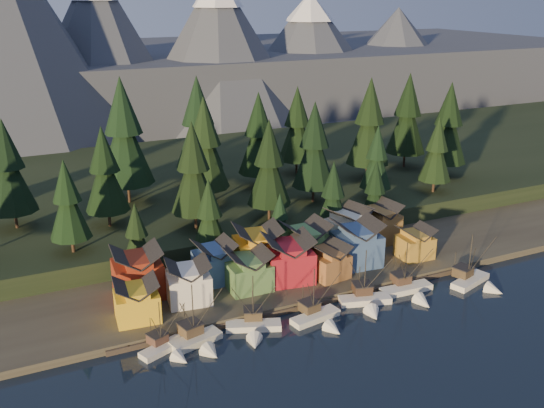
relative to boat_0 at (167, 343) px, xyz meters
name	(u,v)px	position (x,y,z in m)	size (l,w,h in m)	color
ground	(353,345)	(30.21, -11.46, -1.92)	(500.00, 500.00, 0.00)	black
shore_strip	(260,255)	(30.21, 28.54, -1.17)	(400.00, 50.00, 1.50)	#363027
hillside	(192,186)	(30.21, 78.54, 1.08)	(420.00, 100.00, 6.00)	black
dock	(309,301)	(30.21, 5.04, -1.42)	(80.00, 4.00, 1.00)	#493D34
mountain_ridge	(97,65)	(26.01, 202.13, 24.14)	(560.00, 190.00, 90.00)	#4E5364
boat_0	(167,343)	(0.00, 0.00, 0.00)	(9.37, 9.78, 10.22)	silver
boat_1	(199,333)	(5.64, -0.30, 0.62)	(9.96, 10.64, 12.52)	beige
boat_2	(254,321)	(16.09, -0.14, 0.23)	(10.81, 11.24, 11.55)	silver
boat_3	(319,312)	(28.54, -2.19, 0.22)	(10.55, 11.18, 11.46)	white
boat_4	(367,295)	(40.12, -0.62, 0.43)	(11.04, 11.57, 12.34)	white
boat_5	(410,285)	(50.67, -0.46, 0.21)	(11.61, 12.56, 11.89)	white
boat_6	(476,275)	(65.60, -3.09, 0.43)	(10.95, 11.49, 12.29)	white
house_front_0	(137,299)	(-2.35, 10.81, 3.64)	(8.36, 7.97, 7.73)	gold
house_front_1	(188,281)	(8.23, 13.31, 3.99)	(9.07, 8.79, 8.39)	white
house_front_2	(248,269)	(20.83, 13.56, 3.89)	(8.53, 8.59, 8.20)	#527C43
house_front_3	(288,257)	(29.83, 13.47, 4.70)	(10.86, 10.48, 9.75)	maroon
house_front_4	(329,260)	(38.21, 11.21, 3.41)	(8.23, 8.70, 7.29)	#915F33
house_front_5	(356,242)	(46.73, 13.87, 4.90)	(10.35, 9.55, 10.12)	#375282
house_front_6	(415,242)	(60.81, 11.50, 3.35)	(7.35, 6.96, 7.18)	#B8882F
house_back_0	(138,271)	(0.02, 19.79, 4.84)	(9.63, 9.29, 10.01)	maroon
house_back_1	(215,261)	(15.87, 19.45, 4.15)	(8.05, 8.14, 8.70)	#3C5A8F
house_back_2	(258,247)	(25.94, 20.27, 4.92)	(10.88, 10.23, 10.17)	gold
house_back_3	(305,242)	(36.86, 19.16, 4.63)	(9.65, 8.63, 9.60)	#518548
house_back_4	(348,227)	(50.29, 23.00, 4.64)	(10.71, 10.46, 9.62)	silver
house_back_5	(378,222)	(58.63, 22.76, 4.58)	(9.41, 9.50, 9.52)	olive
tree_hill_1	(8,170)	(-19.79, 56.54, 18.33)	(11.19, 11.19, 26.06)	#332319
tree_hill_2	(68,202)	(-9.79, 36.54, 15.26)	(8.78, 8.78, 20.46)	#332319
tree_hill_3	(105,173)	(0.21, 48.54, 17.25)	(10.34, 10.34, 24.08)	#332319
tree_hill_4	(124,135)	(8.21, 63.54, 22.07)	(14.12, 14.12, 32.90)	#332319
tree_hill_5	(193,171)	(18.21, 38.54, 17.99)	(10.92, 10.92, 25.43)	#332319
tree_hill_6	(205,147)	(26.21, 53.54, 19.47)	(12.09, 12.09, 28.15)	#332319
tree_hill_7	(269,166)	(36.21, 36.54, 17.59)	(10.61, 10.61, 24.72)	#332319
tree_hill_8	(259,136)	(44.21, 60.54, 18.86)	(11.60, 11.60, 27.02)	#332319
tree_hill_9	(314,148)	(52.21, 43.54, 18.60)	(11.40, 11.40, 26.56)	#332319
tree_hill_10	(297,127)	(60.21, 68.54, 18.54)	(11.35, 11.35, 26.44)	#332319
tree_hill_11	(377,159)	(68.21, 38.54, 15.00)	(8.58, 8.58, 19.99)	#332319
tree_hill_12	(369,125)	(76.21, 54.54, 20.38)	(12.80, 12.80, 29.81)	#332319
tree_hill_13	(437,151)	(86.21, 36.54, 15.59)	(9.04, 9.04, 21.07)	#332319
tree_hill_14	(407,117)	(94.21, 60.54, 20.14)	(12.61, 12.61, 29.37)	#332319
tree_hill_15	(198,126)	(30.21, 70.54, 21.02)	(13.30, 13.30, 30.98)	#332319
tree_hill_17	(448,126)	(98.21, 46.54, 19.52)	(12.12, 12.12, 28.25)	#332319
tree_shore_0	(137,237)	(2.21, 28.54, 8.50)	(7.01, 7.01, 16.33)	#332319
tree_shore_1	(209,217)	(18.21, 28.54, 10.20)	(8.34, 8.34, 19.43)	#332319
tree_shore_2	(280,219)	(35.21, 28.54, 7.06)	(5.88, 5.88, 13.70)	#332319
tree_shore_3	(333,197)	(49.21, 28.54, 10.33)	(8.44, 8.44, 19.66)	#332319
tree_shore_4	(375,193)	(61.21, 28.54, 9.60)	(7.88, 7.88, 18.35)	#332319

